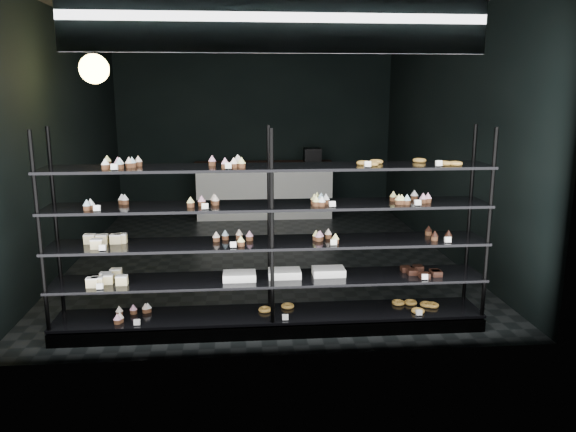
% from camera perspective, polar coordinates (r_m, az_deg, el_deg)
% --- Properties ---
extents(room, '(5.01, 6.01, 3.20)m').
position_cam_1_polar(room, '(7.46, -2.63, 7.81)').
color(room, black).
rests_on(room, ground).
extents(display_shelf, '(4.00, 0.50, 1.91)m').
position_cam_1_polar(display_shelf, '(5.23, -2.00, -5.08)').
color(display_shelf, black).
rests_on(display_shelf, room).
extents(signage, '(3.30, 0.05, 0.50)m').
position_cam_1_polar(signage, '(4.55, -1.12, 19.35)').
color(signage, '#0B0F3A').
rests_on(signage, room).
extents(pendant_lamp, '(0.32, 0.32, 0.89)m').
position_cam_1_polar(pendant_lamp, '(6.57, -19.10, 13.96)').
color(pendant_lamp, black).
rests_on(pendant_lamp, room).
extents(service_counter, '(2.47, 0.65, 1.23)m').
position_cam_1_polar(service_counter, '(10.08, -2.36, 2.75)').
color(service_counter, silver).
rests_on(service_counter, room).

